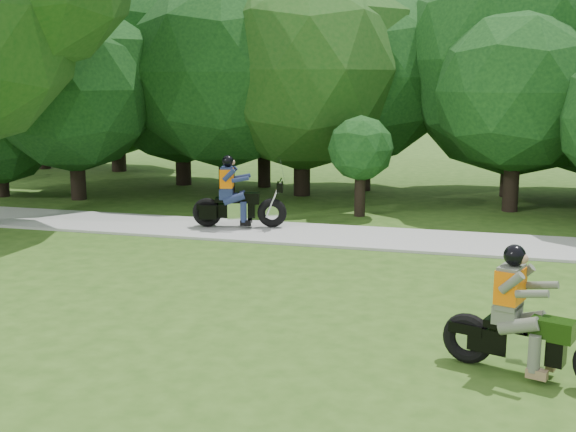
# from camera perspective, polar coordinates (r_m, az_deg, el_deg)

# --- Properties ---
(ground) EXTENTS (100.00, 100.00, 0.00)m
(ground) POSITION_cam_1_polar(r_m,az_deg,el_deg) (8.62, 3.75, -13.58)
(ground) COLOR #2D5217
(ground) RESTS_ON ground
(walkway) EXTENTS (60.00, 2.20, 0.06)m
(walkway) POSITION_cam_1_polar(r_m,az_deg,el_deg) (16.17, 9.40, -1.87)
(walkway) COLOR #AAAAA4
(walkway) RESTS_ON ground
(tree_line) EXTENTS (39.54, 12.44, 7.82)m
(tree_line) POSITION_cam_1_polar(r_m,az_deg,el_deg) (22.56, 9.52, 11.18)
(tree_line) COLOR black
(tree_line) RESTS_ON ground
(chopper_motorcycle) EXTENTS (2.21, 1.09, 1.61)m
(chopper_motorcycle) POSITION_cam_1_polar(r_m,az_deg,el_deg) (9.23, 18.12, -8.46)
(chopper_motorcycle) COLOR black
(chopper_motorcycle) RESTS_ON ground
(touring_motorcycle) EXTENTS (2.23, 1.02, 1.71)m
(touring_motorcycle) POSITION_cam_1_polar(r_m,az_deg,el_deg) (17.09, -4.33, 1.17)
(touring_motorcycle) COLOR black
(touring_motorcycle) RESTS_ON walkway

